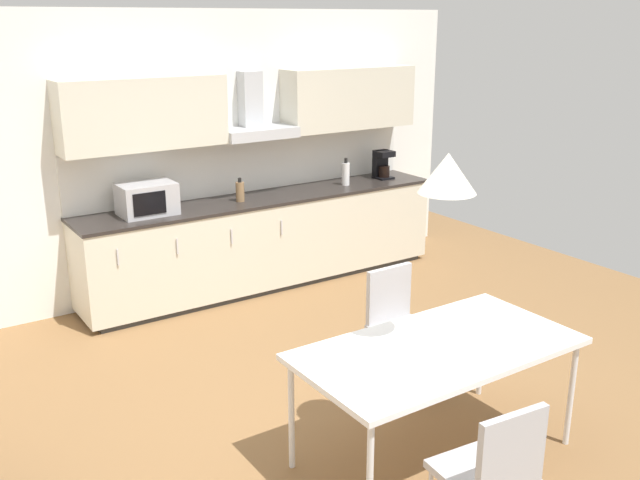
{
  "coord_description": "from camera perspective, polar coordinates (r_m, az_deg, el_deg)",
  "views": [
    {
      "loc": [
        -2.43,
        -3.61,
        2.55
      ],
      "look_at": [
        0.32,
        0.51,
        1.0
      ],
      "focal_mm": 40.0,
      "sensor_mm": 36.0,
      "label": 1
    }
  ],
  "objects": [
    {
      "name": "microwave",
      "position": [
        6.41,
        -13.68,
        3.21
      ],
      "size": [
        0.48,
        0.35,
        0.28
      ],
      "color": "#ADADB2",
      "rests_on": "kitchen_counter"
    },
    {
      "name": "bottle_white",
      "position": [
        7.36,
        2.07,
        5.33
      ],
      "size": [
        0.08,
        0.08,
        0.28
      ],
      "color": "white",
      "rests_on": "kitchen_counter"
    },
    {
      "name": "dining_table",
      "position": [
        4.25,
        9.41,
        -8.85
      ],
      "size": [
        1.67,
        0.86,
        0.73
      ],
      "color": "white",
      "rests_on": "ground_plane"
    },
    {
      "name": "kitchen_counter",
      "position": [
        7.04,
        -4.39,
        -0.03
      ],
      "size": [
        3.69,
        0.65,
        0.9
      ],
      "color": "#333333",
      "rests_on": "ground_plane"
    },
    {
      "name": "pendant_lamp",
      "position": [
        3.9,
        10.18,
        5.29
      ],
      "size": [
        0.32,
        0.32,
        0.22
      ],
      "primitive_type": "cone",
      "color": "silver"
    },
    {
      "name": "coffee_maker",
      "position": [
        7.71,
        5.0,
        6.05
      ],
      "size": [
        0.18,
        0.19,
        0.3
      ],
      "color": "black",
      "rests_on": "kitchen_counter"
    },
    {
      "name": "backsplash_tile",
      "position": [
        7.12,
        -5.71,
        6.02
      ],
      "size": [
        3.67,
        0.02,
        0.53
      ],
      "primitive_type": "cube",
      "color": "silver",
      "rests_on": "kitchen_counter"
    },
    {
      "name": "upper_wall_cabinets",
      "position": [
        6.89,
        -5.23,
        10.61
      ],
      "size": [
        3.67,
        0.4,
        0.62
      ],
      "color": "beige"
    },
    {
      "name": "wall_back",
      "position": [
        6.8,
        -12.3,
        6.52
      ],
      "size": [
        6.55,
        0.1,
        2.63
      ],
      "primitive_type": "cube",
      "color": "white",
      "rests_on": "ground_plane"
    },
    {
      "name": "chair_near_left",
      "position": [
        3.6,
        13.78,
        -17.26
      ],
      "size": [
        0.44,
        0.44,
        0.87
      ],
      "color": "#B2B2B7",
      "rests_on": "ground_plane"
    },
    {
      "name": "bottle_brown",
      "position": [
        6.74,
        -6.42,
        3.89
      ],
      "size": [
        0.08,
        0.08,
        0.22
      ],
      "color": "brown",
      "rests_on": "kitchen_counter"
    },
    {
      "name": "ground_plane",
      "position": [
        5.04,
        0.21,
        -13.12
      ],
      "size": [
        8.19,
        7.73,
        0.02
      ],
      "primitive_type": "cube",
      "color": "brown"
    },
    {
      "name": "chair_far_right",
      "position": [
        5.09,
        6.2,
        -6.08
      ],
      "size": [
        0.41,
        0.41,
        0.87
      ],
      "color": "#B2B2B7",
      "rests_on": "ground_plane"
    }
  ]
}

